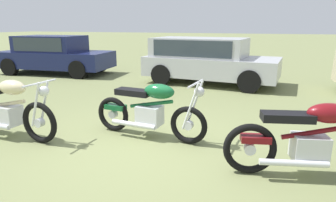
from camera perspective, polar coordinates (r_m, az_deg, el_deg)
name	(u,v)px	position (r m, az deg, el deg)	size (l,w,h in m)	color
ground_plane	(141,146)	(4.66, -5.33, -8.62)	(120.00, 120.00, 0.00)	olive
motorcycle_cream	(7,109)	(5.51, -28.81, -1.33)	(2.07, 0.64, 1.02)	black
motorcycle_green	(150,110)	(4.83, -3.58, -1.74)	(2.03, 0.64, 1.02)	black
motorcycle_maroon	(311,140)	(3.98, 26.02, -6.82)	(2.00, 0.85, 1.02)	black
car_navy	(54,53)	(12.08, -21.35, 8.75)	(4.37, 2.16, 1.43)	#161E4C
car_silver	(205,57)	(9.46, 7.31, 8.47)	(4.22, 2.19, 1.43)	#B2B5BA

